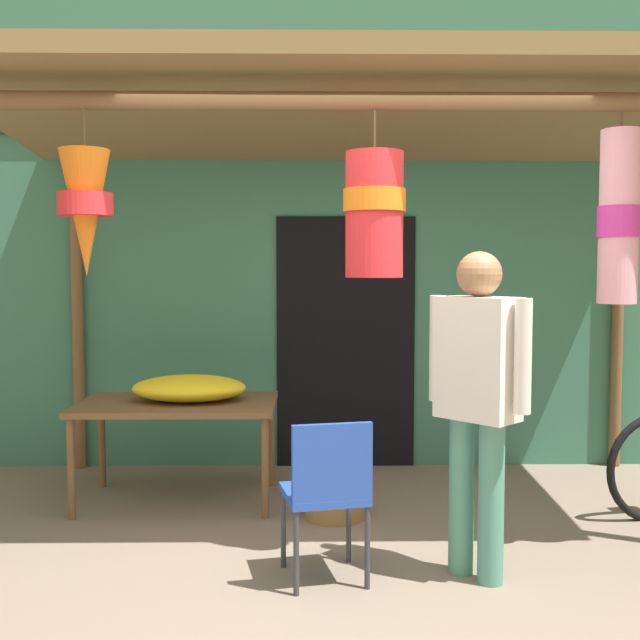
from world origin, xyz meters
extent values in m
plane|color=#756656|center=(0.00, 0.00, 0.00)|extent=(30.00, 30.00, 0.00)
cube|color=#387056|center=(0.00, 2.33, 2.22)|extent=(10.54, 0.25, 4.45)
cube|color=#2D2823|center=(0.00, 2.19, 2.76)|extent=(9.48, 0.04, 0.24)
cube|color=black|center=(0.05, 2.20, 1.00)|extent=(1.10, 0.03, 2.00)
cylinder|color=brown|center=(-2.07, 2.16, 1.24)|extent=(0.09, 0.09, 2.48)
cylinder|color=brown|center=(2.22, 2.16, 1.24)|extent=(0.09, 0.09, 2.48)
cylinder|color=brown|center=(0.07, 0.23, 2.48)|extent=(4.49, 0.10, 0.10)
cylinder|color=brown|center=(0.07, 2.16, 2.63)|extent=(4.49, 0.10, 0.10)
cube|color=olive|center=(0.07, 1.20, 2.60)|extent=(4.79, 2.43, 0.35)
cylinder|color=brown|center=(-1.42, 0.19, 2.32)|extent=(0.01, 0.01, 0.21)
cone|color=orange|center=(-1.42, 0.19, 1.88)|extent=(0.27, 0.27, 0.67)
cylinder|color=red|center=(-1.42, 0.19, 1.93)|extent=(0.29, 0.29, 0.12)
cylinder|color=brown|center=(0.10, 0.21, 2.32)|extent=(0.01, 0.01, 0.22)
cylinder|color=red|center=(0.10, 0.21, 1.88)|extent=(0.31, 0.31, 0.66)
cylinder|color=orange|center=(0.10, 0.21, 1.95)|extent=(0.33, 0.33, 0.12)
cylinder|color=brown|center=(1.44, 0.27, 2.38)|extent=(0.01, 0.01, 0.09)
cylinder|color=pink|center=(1.44, 0.27, 1.87)|extent=(0.21, 0.21, 0.94)
cylinder|color=#D13399|center=(1.44, 0.27, 1.85)|extent=(0.23, 0.23, 0.17)
cube|color=brown|center=(-1.14, 1.27, 0.67)|extent=(1.33, 0.82, 0.04)
cylinder|color=brown|center=(-1.75, 0.90, 0.32)|extent=(0.05, 0.05, 0.65)
cylinder|color=brown|center=(-0.52, 0.90, 0.32)|extent=(0.05, 0.05, 0.65)
cylinder|color=brown|center=(-1.75, 1.63, 0.32)|extent=(0.05, 0.05, 0.65)
cylinder|color=brown|center=(-0.52, 1.63, 0.32)|extent=(0.05, 0.05, 0.65)
ellipsoid|color=yellow|center=(-1.06, 1.29, 0.78)|extent=(0.77, 0.54, 0.18)
ellipsoid|color=orange|center=(-0.95, 1.24, 0.79)|extent=(0.35, 0.27, 0.12)
cube|color=#2347A8|center=(-0.17, -0.03, 0.44)|extent=(0.47, 0.47, 0.04)
cube|color=#2347A8|center=(-0.13, -0.21, 0.64)|extent=(0.40, 0.12, 0.40)
cylinder|color=#333338|center=(-0.03, 0.18, 0.22)|extent=(0.03, 0.03, 0.44)
cylinder|color=#333338|center=(-0.38, 0.10, 0.22)|extent=(0.03, 0.03, 0.44)
cylinder|color=#333338|center=(0.05, -0.17, 0.22)|extent=(0.03, 0.03, 0.44)
cylinder|color=#333338|center=(-0.31, -0.25, 0.22)|extent=(0.03, 0.03, 0.44)
cylinder|color=olive|center=(-0.08, 0.92, 0.10)|extent=(0.39, 0.39, 0.20)
cylinder|color=#4C8E7A|center=(0.67, -0.11, 0.41)|extent=(0.13, 0.13, 0.83)
cylinder|color=#4C8E7A|center=(0.55, 0.02, 0.41)|extent=(0.13, 0.13, 0.83)
cube|color=silver|center=(0.61, -0.04, 1.14)|extent=(0.44, 0.44, 0.62)
cylinder|color=silver|center=(0.79, -0.23, 1.17)|extent=(0.08, 0.08, 0.56)
cylinder|color=silver|center=(0.44, 0.14, 1.17)|extent=(0.08, 0.08, 0.56)
sphere|color=#9E704C|center=(0.61, -0.04, 1.56)|extent=(0.23, 0.23, 0.23)
camera|label=1|loc=(-0.24, -3.87, 1.60)|focal=42.84mm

